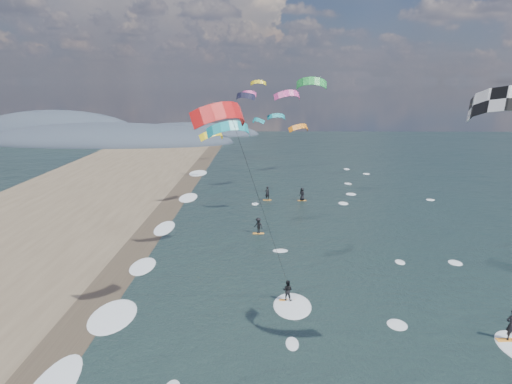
{
  "coord_description": "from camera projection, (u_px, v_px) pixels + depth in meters",
  "views": [
    {
      "loc": [
        -0.39,
        -23.76,
        14.92
      ],
      "look_at": [
        -1.0,
        12.0,
        7.0
      ],
      "focal_mm": 35.0,
      "sensor_mm": 36.0,
      "label": 1
    }
  ],
  "objects": [
    {
      "name": "wet_sand_strip",
      "position": [
        105.0,
        291.0,
        36.37
      ],
      "size": [
        3.0,
        240.0,
        0.0
      ],
      "primitive_type": "cube",
      "color": "#382D23",
      "rests_on": "ground"
    },
    {
      "name": "bg_kite_field",
      "position": [
        266.0,
        106.0,
        77.03
      ],
      "size": [
        15.44,
        78.71,
        9.27
      ],
      "color": "green",
      "rests_on": "ground"
    },
    {
      "name": "coastal_hills",
      "position": [
        97.0,
        139.0,
        132.46
      ],
      "size": [
        80.0,
        41.0,
        15.0
      ],
      "color": "#3D4756",
      "rests_on": "ground"
    },
    {
      "name": "ground",
      "position": [
        271.0,
        370.0,
        26.41
      ],
      "size": [
        260.0,
        260.0,
        0.0
      ],
      "primitive_type": "plane",
      "color": "black",
      "rests_on": "ground"
    },
    {
      "name": "far_kitesurfers",
      "position": [
        276.0,
        206.0,
        57.58
      ],
      "size": [
        6.57,
        15.41,
        1.8
      ],
      "color": "orange",
      "rests_on": "ground"
    },
    {
      "name": "kitesurfer_near_b",
      "position": [
        254.0,
        187.0,
        28.81
      ],
      "size": [
        6.78,
        8.92,
        14.47
      ],
      "color": "orange",
      "rests_on": "ground"
    },
    {
      "name": "shoreline_surf",
      "position": [
        138.0,
        267.0,
        40.99
      ],
      "size": [
        2.4,
        79.4,
        0.11
      ],
      "color": "white",
      "rests_on": "ground"
    }
  ]
}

